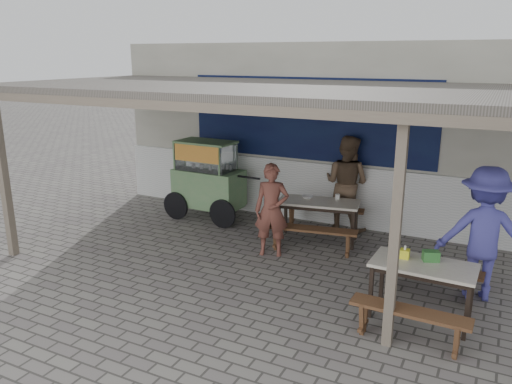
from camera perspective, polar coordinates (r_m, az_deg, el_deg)
The scene contains 17 objects.
ground at distance 7.73m, azimuth -1.25°, elevation -9.56°, with size 60.00×60.00×0.00m, color slate.
back_wall at distance 10.42m, azimuth 8.01°, elevation 6.75°, with size 9.00×1.28×3.50m.
warung_roof at distance 7.82m, azimuth 1.88°, elevation 11.40°, with size 9.00×4.21×2.81m.
table_left at distance 8.96m, azimuth 7.13°, elevation -1.52°, with size 1.52×0.89×0.75m.
bench_left_street at distance 8.49m, azimuth 6.36°, elevation -4.82°, with size 1.56×0.55×0.45m.
bench_left_wall at distance 9.64m, azimuth 7.68°, elevation -2.38°, with size 1.56×0.55×0.45m.
table_right at distance 6.64m, azimuth 18.57°, elevation -8.43°, with size 1.27×0.71×0.75m.
bench_right_street at distance 6.16m, azimuth 17.09°, elevation -13.70°, with size 1.36×0.32×0.45m.
bench_right_wall at distance 7.41m, azimuth 19.34°, elevation -8.80°, with size 1.36×0.32×0.45m.
vendor_cart at distance 10.14m, azimuth -5.56°, elevation 1.71°, with size 2.04×0.82×1.61m.
patron_street_side at distance 8.26m, azimuth 1.81°, elevation -2.08°, with size 0.57×0.37×1.56m, color brown.
patron_wall_side at distance 9.59m, azimuth 10.28°, elevation 0.98°, with size 0.89×0.69×1.83m, color brown.
patron_right_table at distance 7.43m, azimuth 24.52°, elevation -4.35°, with size 1.20×0.69×1.86m, color #4C4AAD.
tissue_box at distance 6.69m, azimuth 16.63°, elevation -6.78°, with size 0.12×0.12×0.12m, color yellow.
donation_box at distance 6.70m, azimuth 19.36°, elevation -6.91°, with size 0.20×0.13×0.13m, color #367936.
condiment_jar at distance 9.10m, azimuth 9.30°, elevation -0.52°, with size 0.08×0.08×0.09m, color silver.
condiment_bowl at distance 9.08m, azimuth 5.92°, elevation -0.58°, with size 0.20×0.20×0.05m, color white.
Camera 1 is at (3.30, -6.18, 3.26)m, focal length 35.00 mm.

